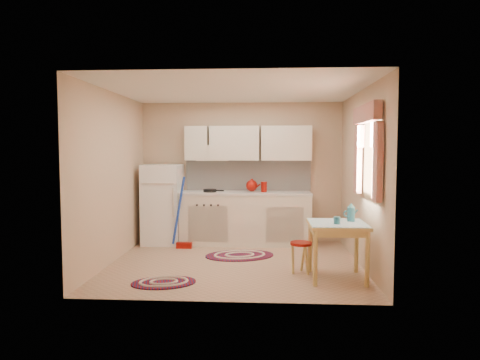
% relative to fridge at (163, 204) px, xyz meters
% --- Properties ---
extents(room_shell, '(3.64, 3.60, 2.52)m').
position_rel_fridge_xyz_m(room_shell, '(1.52, -1.01, 0.90)').
color(room_shell, tan).
rests_on(room_shell, ground).
extents(fridge, '(0.65, 0.60, 1.40)m').
position_rel_fridge_xyz_m(fridge, '(0.00, 0.00, 0.00)').
color(fridge, white).
rests_on(fridge, ground).
extents(broom, '(0.28, 0.12, 1.20)m').
position_rel_fridge_xyz_m(broom, '(0.45, -0.35, -0.10)').
color(broom, blue).
rests_on(broom, ground).
extents(base_cabinets, '(2.25, 0.60, 0.88)m').
position_rel_fridge_xyz_m(base_cabinets, '(1.46, 0.05, -0.26)').
color(base_cabinets, silver).
rests_on(base_cabinets, ground).
extents(countertop, '(2.27, 0.62, 0.04)m').
position_rel_fridge_xyz_m(countertop, '(1.46, 0.05, 0.20)').
color(countertop, silver).
rests_on(countertop, base_cabinets).
extents(frying_pan, '(0.27, 0.27, 0.05)m').
position_rel_fridge_xyz_m(frying_pan, '(0.84, 0.00, 0.24)').
color(frying_pan, black).
rests_on(frying_pan, countertop).
extents(red_kettle, '(0.28, 0.27, 0.22)m').
position_rel_fridge_xyz_m(red_kettle, '(1.57, 0.05, 0.33)').
color(red_kettle, '#830B04').
rests_on(red_kettle, countertop).
extents(red_canister, '(0.10, 0.10, 0.16)m').
position_rel_fridge_xyz_m(red_canister, '(1.78, 0.05, 0.30)').
color(red_canister, '#830B04').
rests_on(red_canister, countertop).
extents(table, '(0.72, 0.72, 0.72)m').
position_rel_fridge_xyz_m(table, '(2.73, -1.92, -0.34)').
color(table, '#DFC16F').
rests_on(table, ground).
extents(stool, '(0.38, 0.38, 0.42)m').
position_rel_fridge_xyz_m(stool, '(2.29, -1.69, -0.49)').
color(stool, '#830B04').
rests_on(stool, ground).
extents(coffee_pot, '(0.15, 0.14, 0.25)m').
position_rel_fridge_xyz_m(coffee_pot, '(2.92, -1.80, 0.14)').
color(coffee_pot, teal).
rests_on(coffee_pot, table).
extents(mug, '(0.10, 0.10, 0.10)m').
position_rel_fridge_xyz_m(mug, '(2.70, -2.02, 0.07)').
color(mug, teal).
rests_on(mug, table).
extents(rug_center, '(1.22, 0.95, 0.02)m').
position_rel_fridge_xyz_m(rug_center, '(1.41, -0.82, -0.69)').
color(rug_center, maroon).
rests_on(rug_center, ground).
extents(rug_left, '(0.91, 0.72, 0.02)m').
position_rel_fridge_xyz_m(rug_left, '(0.55, -2.24, -0.69)').
color(rug_left, maroon).
rests_on(rug_left, ground).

